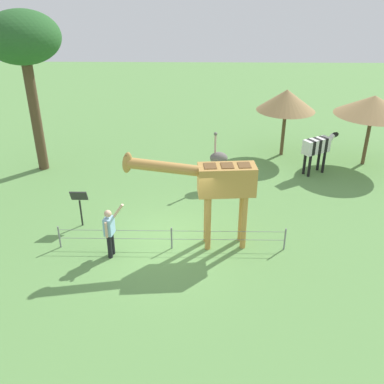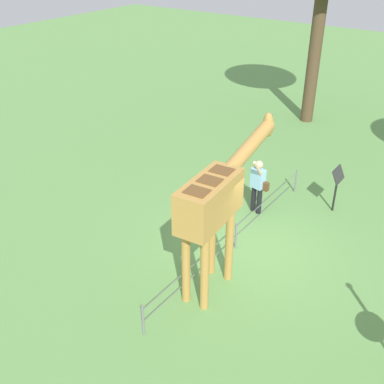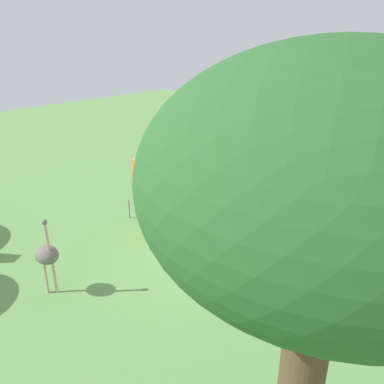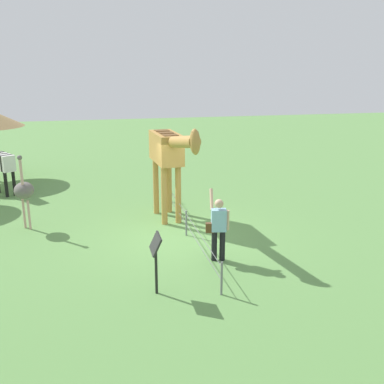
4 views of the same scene
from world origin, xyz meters
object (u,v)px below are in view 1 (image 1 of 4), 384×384
object	(u,v)px
tree_east	(23,41)
visitor	(110,230)
zebra	(317,147)
giraffe	(215,183)
ostrich	(219,158)
info_sign	(80,201)
shade_hut_near	(374,105)
shade_hut_far	(286,100)

from	to	relation	value
tree_east	visitor	bearing A→B (deg)	122.79
zebra	visitor	bearing A→B (deg)	39.24
visitor	giraffe	bearing A→B (deg)	-168.19
zebra	ostrich	world-z (taller)	ostrich
ostrich	info_sign	bearing A→B (deg)	33.83
giraffe	visitor	bearing A→B (deg)	11.81
zebra	ostrich	xyz separation A→B (m)	(4.17, 1.28, 0.01)
shade_hut_near	tree_east	bearing A→B (deg)	2.99
zebra	shade_hut_near	world-z (taller)	shade_hut_near
shade_hut_near	giraffe	bearing A→B (deg)	43.69
visitor	tree_east	bearing A→B (deg)	-57.21
giraffe	info_sign	size ratio (longest dim) A/B	2.98
ostrich	tree_east	xyz separation A→B (m)	(7.56, -1.56, 4.15)
giraffe	zebra	size ratio (longest dim) A/B	2.31
info_sign	giraffe	bearing A→B (deg)	166.33
zebra	info_sign	distance (m)	9.94
giraffe	visitor	xyz separation A→B (m)	(3.11, 0.65, -1.25)
zebra	tree_east	distance (m)	12.44
giraffe	zebra	distance (m)	7.17
visitor	shade_hut_far	size ratio (longest dim) A/B	0.57
giraffe	ostrich	distance (m)	4.37
zebra	shade_hut_far	xyz separation A→B (m)	(1.07, -2.05, 1.42)
giraffe	tree_east	world-z (taller)	tree_east
zebra	tree_east	bearing A→B (deg)	-1.34
visitor	info_sign	size ratio (longest dim) A/B	1.33
visitor	shade_hut_near	distance (m)	12.41
giraffe	shade_hut_far	xyz separation A→B (m)	(-3.38, -7.58, 0.43)
shade_hut_near	shade_hut_far	bearing A→B (deg)	-16.67
giraffe	tree_east	size ratio (longest dim) A/B	0.61
ostrich	info_sign	distance (m)	5.69
giraffe	visitor	size ratio (longest dim) A/B	2.25
shade_hut_near	shade_hut_far	world-z (taller)	shade_hut_near
visitor	zebra	xyz separation A→B (m)	(-7.57, -6.18, 0.26)
shade_hut_near	info_sign	bearing A→B (deg)	25.82
giraffe	shade_hut_near	distance (m)	9.48
shade_hut_near	tree_east	world-z (taller)	tree_east
giraffe	tree_east	distance (m)	9.83
ostrich	tree_east	world-z (taller)	tree_east
ostrich	shade_hut_near	distance (m)	7.11
shade_hut_far	tree_east	xyz separation A→B (m)	(10.65, 1.78, 2.74)
shade_hut_near	visitor	bearing A→B (deg)	35.83
zebra	ostrich	distance (m)	4.36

